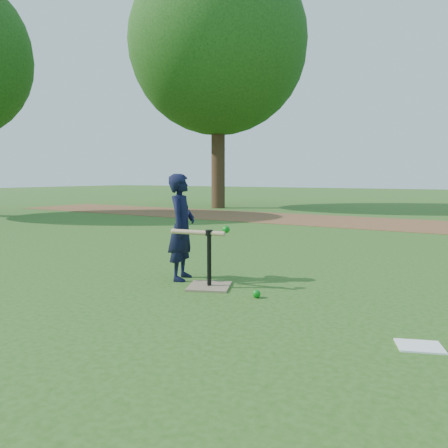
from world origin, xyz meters
The scene contains 8 objects.
ground centered at (0.00, 0.00, 0.00)m, with size 80.00×80.00×0.00m, color #285116.
dirt_strip centered at (0.00, 7.50, 0.01)m, with size 24.00×3.00×0.01m, color brown.
child centered at (-0.29, 0.15, 0.60)m, with size 0.44×0.29×1.20m, color black.
wiffle_ball_ground centered at (0.80, -0.09, 0.04)m, with size 0.08×0.08×0.08m, color #0B8016.
clipboard centered at (2.32, -0.60, 0.01)m, with size 0.30×0.23×0.01m, color white.
batting_tee centered at (0.18, 0.00, 0.11)m, with size 0.56×0.56×0.61m.
swing_action centered at (0.09, 0.00, 0.59)m, with size 0.65×0.21×0.11m.
tree_left centered at (-6.00, 10.00, 5.87)m, with size 6.40×6.40×9.08m.
Camera 1 is at (2.68, -3.78, 1.17)m, focal length 35.00 mm.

